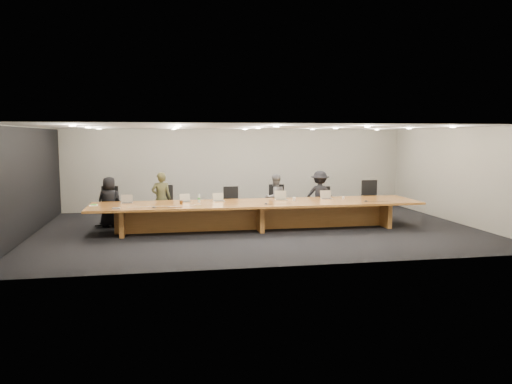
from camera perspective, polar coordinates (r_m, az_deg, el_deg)
ground at (r=13.80m, az=0.23°, el=-4.27°), size 12.00×12.00×0.00m
back_wall at (r=17.54m, az=-2.20°, el=2.61°), size 12.00×0.02×2.80m
left_wall_panel at (r=13.81m, az=-24.78°, el=0.90°), size 0.08×7.84×2.74m
conference_table at (r=13.71m, az=0.23°, el=-2.13°), size 9.00×1.80×0.75m
chair_far_left at (r=14.80m, az=-16.57°, el=-1.54°), size 0.69×0.69×1.15m
chair_left at (r=14.75m, az=-10.27°, el=-1.42°), size 0.65×0.65×1.15m
chair_mid_left at (r=14.93m, az=-2.81°, el=-1.39°), size 0.56×0.56×1.07m
chair_mid_right at (r=15.13m, az=2.30°, el=-1.20°), size 0.70×0.70×1.11m
chair_right at (r=15.56m, az=8.05°, el=-1.22°), size 0.59×0.59×1.02m
chair_far_right at (r=16.06m, az=13.12°, el=-0.77°), size 0.62×0.62×1.20m
person_a at (r=14.69m, az=-16.40°, el=-1.07°), size 0.76×0.56×1.42m
person_b at (r=14.67m, az=-10.77°, el=-0.72°), size 0.56×0.37×1.53m
person_c at (r=14.99m, az=2.18°, el=-0.67°), size 0.84×0.75×1.42m
person_d at (r=15.41m, az=7.31°, el=-0.38°), size 1.10×0.85×1.50m
laptop_a at (r=13.86m, az=-14.55°, el=-0.78°), size 0.32×0.24×0.24m
laptop_b at (r=13.86m, az=-8.03°, el=-0.67°), size 0.33×0.28×0.23m
laptop_c at (r=13.87m, az=-4.27°, el=-0.59°), size 0.33×0.26×0.24m
laptop_d at (r=14.18m, az=2.88°, el=-0.38°), size 0.36×0.27×0.27m
laptop_e at (r=14.49m, az=8.08°, el=-0.31°), size 0.33×0.25×0.25m
water_bottle at (r=13.68m, az=-6.54°, el=-0.75°), size 0.08×0.08×0.22m
amber_mug at (r=13.46m, az=-8.54°, el=-1.16°), size 0.08×0.08×0.10m
paper_cup_near at (r=13.99m, az=4.37°, el=-0.82°), size 0.09×0.09×0.10m
paper_cup_far at (r=14.56m, az=9.96°, el=-0.66°), size 0.08×0.08×0.08m
notepad at (r=13.68m, az=-18.08°, el=-1.47°), size 0.24×0.20×0.01m
lime_gadget at (r=13.68m, az=-18.04°, el=-1.39°), size 0.15×0.09×0.02m
av_box at (r=12.88m, az=-15.69°, el=-1.82°), size 0.20×0.15×0.03m
mic_left at (r=12.90m, az=-11.59°, el=-1.70°), size 0.12×0.12×0.03m
mic_center at (r=13.28m, az=1.14°, el=-1.35°), size 0.14×0.14×0.03m
mic_right at (r=14.16m, az=12.47°, el=-1.01°), size 0.15×0.15×0.03m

